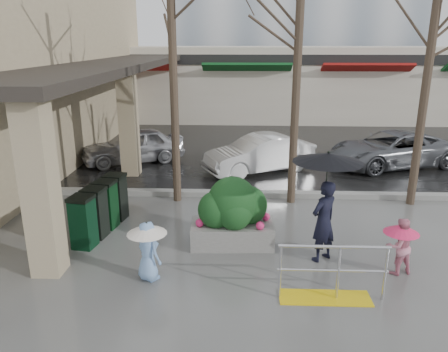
# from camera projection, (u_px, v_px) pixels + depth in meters

# --- Properties ---
(ground) EXTENTS (120.00, 120.00, 0.00)m
(ground) POSITION_uv_depth(u_px,v_px,m) (250.00, 263.00, 8.87)
(ground) COLOR #51514F
(ground) RESTS_ON ground
(street_asphalt) EXTENTS (120.00, 36.00, 0.01)m
(street_asphalt) POSITION_uv_depth(u_px,v_px,m) (245.00, 107.00, 29.86)
(street_asphalt) COLOR black
(street_asphalt) RESTS_ON ground
(curb) EXTENTS (120.00, 0.30, 0.15)m
(curb) POSITION_uv_depth(u_px,v_px,m) (248.00, 194.00, 12.67)
(curb) COLOR gray
(curb) RESTS_ON ground
(canopy_slab) EXTENTS (2.80, 18.00, 0.25)m
(canopy_slab) POSITION_uv_depth(u_px,v_px,m) (114.00, 61.00, 15.62)
(canopy_slab) COLOR #2D2823
(canopy_slab) RESTS_ON pillar_front
(pillar_front) EXTENTS (0.55, 0.55, 3.50)m
(pillar_front) POSITION_uv_depth(u_px,v_px,m) (40.00, 187.00, 8.03)
(pillar_front) COLOR tan
(pillar_front) RESTS_ON ground
(pillar_back) EXTENTS (0.55, 0.55, 3.50)m
(pillar_back) POSITION_uv_depth(u_px,v_px,m) (129.00, 123.00, 14.23)
(pillar_back) COLOR tan
(pillar_back) RESTS_ON ground
(storefront_row) EXTENTS (34.00, 6.74, 4.00)m
(storefront_row) POSITION_uv_depth(u_px,v_px,m) (281.00, 82.00, 25.33)
(storefront_row) COLOR beige
(storefront_row) RESTS_ON ground
(handrail) EXTENTS (1.90, 0.50, 1.03)m
(handrail) POSITION_uv_depth(u_px,v_px,m) (330.00, 279.00, 7.56)
(handrail) COLOR yellow
(handrail) RESTS_ON ground
(tree_west) EXTENTS (3.20, 3.20, 6.80)m
(tree_west) POSITION_uv_depth(u_px,v_px,m) (171.00, 9.00, 10.88)
(tree_west) COLOR #382B21
(tree_west) RESTS_ON ground
(tree_midwest) EXTENTS (3.20, 3.20, 7.00)m
(tree_midwest) POSITION_uv_depth(u_px,v_px,m) (300.00, 2.00, 10.70)
(tree_midwest) COLOR #382B21
(tree_midwest) RESTS_ON ground
(tree_mideast) EXTENTS (3.20, 3.20, 6.50)m
(tree_mideast) POSITION_uv_depth(u_px,v_px,m) (435.00, 18.00, 10.68)
(tree_mideast) COLOR #382B21
(tree_mideast) RESTS_ON ground
(woman) EXTENTS (1.37, 1.37, 2.31)m
(woman) POSITION_uv_depth(u_px,v_px,m) (325.00, 194.00, 8.61)
(woman) COLOR black
(woman) RESTS_ON ground
(child_pink) EXTENTS (0.67, 0.67, 1.14)m
(child_pink) POSITION_uv_depth(u_px,v_px,m) (400.00, 242.00, 8.33)
(child_pink) COLOR pink
(child_pink) RESTS_ON ground
(child_blue) EXTENTS (0.74, 0.74, 1.16)m
(child_blue) POSITION_uv_depth(u_px,v_px,m) (148.00, 245.00, 8.09)
(child_blue) COLOR #7DA7DF
(child_blue) RESTS_ON ground
(planter) EXTENTS (1.83, 1.06, 1.56)m
(planter) POSITION_uv_depth(u_px,v_px,m) (233.00, 213.00, 9.50)
(planter) COLOR slate
(planter) RESTS_ON ground
(news_boxes) EXTENTS (0.81, 2.15, 1.17)m
(news_boxes) POSITION_uv_depth(u_px,v_px,m) (101.00, 208.00, 10.18)
(news_boxes) COLOR #0B311B
(news_boxes) RESTS_ON ground
(car_a) EXTENTS (3.98, 2.95, 1.26)m
(car_a) POSITION_uv_depth(u_px,v_px,m) (133.00, 146.00, 16.06)
(car_a) COLOR #BBBCC1
(car_a) RESTS_ON ground
(car_b) EXTENTS (4.00, 2.97, 1.26)m
(car_b) POSITION_uv_depth(u_px,v_px,m) (260.00, 154.00, 14.90)
(car_b) COLOR silver
(car_b) RESTS_ON ground
(car_c) EXTENTS (4.96, 3.41, 1.26)m
(car_c) POSITION_uv_depth(u_px,v_px,m) (392.00, 149.00, 15.53)
(car_c) COLOR slate
(car_c) RESTS_ON ground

